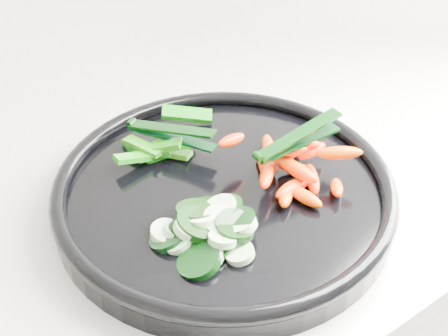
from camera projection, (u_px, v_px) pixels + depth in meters
veggie_tray at (224, 193)px, 0.68m from camera, size 0.48×0.48×0.04m
cucumber_pile at (203, 229)px, 0.62m from camera, size 0.12×0.11×0.04m
carrot_pile at (292, 164)px, 0.69m from camera, size 0.13×0.14×0.05m
pepper_pile at (163, 143)px, 0.73m from camera, size 0.15×0.09×0.04m
tong_carrot at (296, 140)px, 0.67m from camera, size 0.11×0.02×0.02m
tong_pepper at (169, 132)px, 0.72m from camera, size 0.07×0.11×0.02m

